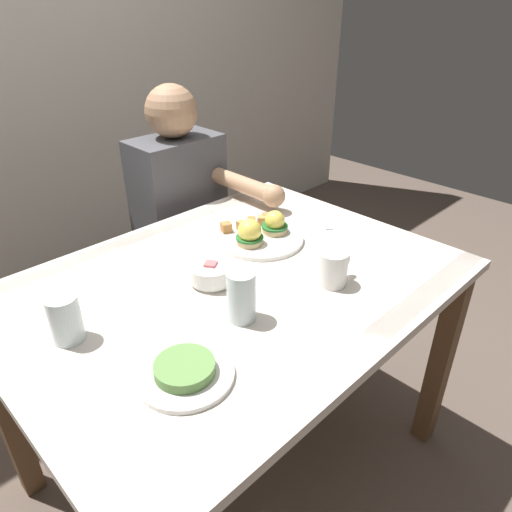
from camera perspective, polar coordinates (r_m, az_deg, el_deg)
The scene contains 10 objects.
ground_plane at distance 1.77m, azimuth -2.13°, elevation -23.53°, with size 6.00×6.00×0.00m, color brown.
dining_table at distance 1.32m, azimuth -2.64°, elevation -6.82°, with size 1.20×0.90×0.74m.
eggs_benedict_plate at distance 1.44m, azimuth 0.47°, elevation 2.78°, with size 0.27×0.27×0.09m.
fruit_bowl at distance 1.24m, azimuth -5.44°, elevation -2.05°, with size 0.12×0.12×0.06m.
coffee_mug at distance 1.23m, azimuth 9.44°, elevation -1.30°, with size 0.11×0.08×0.09m.
fork at distance 1.60m, azimuth 8.58°, elevation 4.30°, with size 0.12×0.13×0.00m.
water_glass_near at distance 1.08m, azimuth -1.81°, elevation -5.16°, with size 0.07×0.07×0.13m.
water_glass_far at distance 1.11m, azimuth -22.30°, elevation -7.43°, with size 0.07×0.07×0.11m.
side_plate at distance 0.97m, azimuth -8.72°, elevation -13.86°, with size 0.20×0.20×0.04m.
diner_person at distance 1.87m, azimuth -8.67°, elevation 5.16°, with size 0.34×0.54×1.14m.
Camera 1 is at (-0.70, -0.79, 1.42)m, focal length 32.59 mm.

